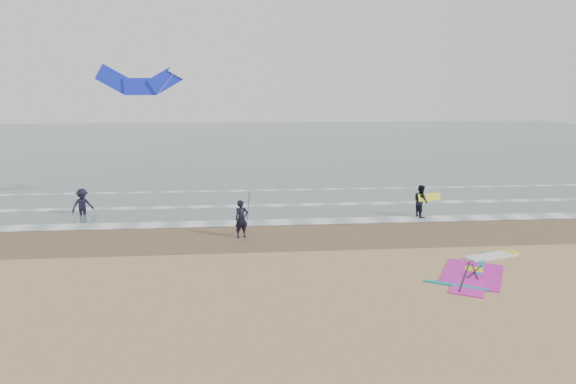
{
  "coord_description": "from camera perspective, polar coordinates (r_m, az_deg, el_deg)",
  "views": [
    {
      "loc": [
        -3.9,
        -16.51,
        6.52
      ],
      "look_at": [
        -1.96,
        5.0,
        2.2
      ],
      "focal_mm": 32.0,
      "sensor_mm": 36.0,
      "label": 1
    }
  ],
  "objects": [
    {
      "name": "carried_kiteboard",
      "position": [
        27.43,
        15.42,
        -0.55
      ],
      "size": [
        1.3,
        0.51,
        0.39
      ],
      "color": "yellow",
      "rests_on": "ground"
    },
    {
      "name": "person_walking",
      "position": [
        27.43,
        14.54,
        -0.99
      ],
      "size": [
        0.79,
        0.94,
        1.7
      ],
      "primitive_type": "imported",
      "rotation": [
        0.0,
        0.0,
        1.77
      ],
      "color": "black",
      "rests_on": "ground"
    },
    {
      "name": "windsurf_rig",
      "position": [
        20.35,
        20.48,
        -8.03
      ],
      "size": [
        4.85,
        4.59,
        0.12
      ],
      "color": "white",
      "rests_on": "ground"
    },
    {
      "name": "surf_kite",
      "position": [
        30.1,
        -16.18,
        12.5
      ],
      "size": [
        6.51,
        2.6,
        7.88
      ],
      "color": "white",
      "rests_on": "ground"
    },
    {
      "name": "person_standing",
      "position": [
        23.01,
        -5.2,
        -3.0
      ],
      "size": [
        0.73,
        0.62,
        1.7
      ],
      "primitive_type": "imported",
      "rotation": [
        0.0,
        0.0,
        0.41
      ],
      "color": "black",
      "rests_on": "ground"
    },
    {
      "name": "sea_water",
      "position": [
        64.96,
        -1.68,
        5.56
      ],
      "size": [
        120.0,
        80.0,
        0.02
      ],
      "primitive_type": "cube",
      "color": "#47605E",
      "rests_on": "ground"
    },
    {
      "name": "person_wading",
      "position": [
        28.94,
        -21.91,
        -0.72
      ],
      "size": [
        1.32,
        1.23,
        1.79
      ],
      "primitive_type": "imported",
      "rotation": [
        0.0,
        0.0,
        0.64
      ],
      "color": "black",
      "rests_on": "ground"
    },
    {
      "name": "held_pole",
      "position": [
        22.92,
        -4.46,
        -2.02
      ],
      "size": [
        0.17,
        0.86,
        1.82
      ],
      "color": "black",
      "rests_on": "ground"
    },
    {
      "name": "ground",
      "position": [
        18.18,
        7.71,
        -9.82
      ],
      "size": [
        120.0,
        120.0,
        0.0
      ],
      "primitive_type": "plane",
      "color": "tan",
      "rests_on": "ground"
    },
    {
      "name": "wet_sand_band",
      "position": [
        23.76,
        4.52,
        -4.64
      ],
      "size": [
        120.0,
        5.0,
        0.01
      ],
      "primitive_type": "cube",
      "color": "brown",
      "rests_on": "ground"
    },
    {
      "name": "foam_waterline",
      "position": [
        28.0,
        3.01,
        -2.11
      ],
      "size": [
        120.0,
        9.15,
        0.02
      ],
      "color": "white",
      "rests_on": "ground"
    }
  ]
}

